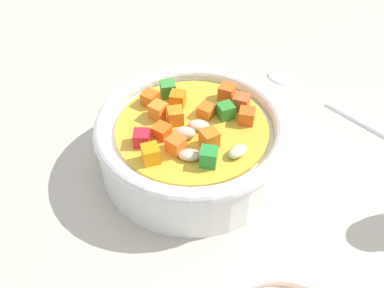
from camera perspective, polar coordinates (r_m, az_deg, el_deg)
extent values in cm
cube|color=#BAB2A0|center=(44.77, 0.00, -3.40)|extent=(140.00, 140.00, 2.00)
cylinder|color=white|center=(42.42, 0.00, -0.44)|extent=(17.35, 17.35, 4.52)
torus|color=white|center=(40.56, 0.00, 2.28)|extent=(17.81, 17.81, 1.50)
cylinder|color=gold|center=(40.72, 0.00, 2.02)|extent=(13.96, 13.96, 0.40)
ellipsoid|color=beige|center=(39.20, -0.99, 1.42)|extent=(2.22, 1.79, 1.05)
cube|color=green|center=(43.70, -3.10, 6.97)|extent=(1.92, 1.92, 1.47)
cube|color=orange|center=(37.15, -5.27, -1.28)|extent=(1.94, 1.94, 1.56)
cube|color=orange|center=(40.87, -1.92, 3.88)|extent=(1.91, 1.91, 1.43)
cube|color=#D65A2B|center=(42.32, 6.27, 5.28)|extent=(1.45, 1.45, 1.45)
cube|color=red|center=(38.83, -6.42, 0.77)|extent=(1.80, 1.80, 1.25)
cube|color=#E4591C|center=(41.00, 6.96, 3.57)|extent=(1.62, 1.62, 1.31)
cube|color=orange|center=(43.18, 4.43, 6.49)|extent=(1.38, 1.38, 1.63)
cube|color=orange|center=(42.90, -5.35, 5.80)|extent=(1.55, 1.55, 1.25)
cube|color=orange|center=(39.47, -3.88, 1.67)|extent=(1.59, 1.59, 1.06)
cube|color=orange|center=(42.53, -1.83, 5.73)|extent=(1.65, 1.65, 1.39)
cube|color=#31892E|center=(41.30, 4.29, 4.22)|extent=(1.94, 1.94, 1.37)
ellipsoid|color=beige|center=(37.91, 5.78, -0.92)|extent=(1.94, 2.27, 0.84)
cube|color=orange|center=(38.29, 2.22, 0.68)|extent=(1.93, 1.93, 1.60)
cube|color=green|center=(36.82, 2.11, -1.63)|extent=(1.67, 1.67, 1.53)
ellipsoid|color=beige|center=(37.46, -0.33, -1.38)|extent=(2.24, 1.83, 0.80)
cube|color=orange|center=(41.48, 1.84, 4.27)|extent=(1.58, 1.58, 1.07)
ellipsoid|color=beige|center=(40.22, 0.94, 2.52)|extent=(2.18, 1.69, 0.81)
cube|color=orange|center=(38.00, -2.59, 0.08)|extent=(1.70, 1.70, 1.45)
cube|color=orange|center=(41.40, -4.18, 4.43)|extent=(1.61, 1.61, 1.47)
cylinder|color=silver|center=(50.81, 22.86, 1.50)|extent=(12.37, 5.84, 0.76)
ellipsoid|color=silver|center=(55.48, 11.07, 8.49)|extent=(3.96, 3.35, 0.71)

